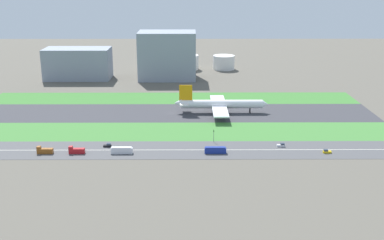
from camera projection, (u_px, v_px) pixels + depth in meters
ground_plane at (172, 113)px, 328.21m from camera, size 800.00×800.00×0.00m
runway at (172, 113)px, 328.20m from camera, size 280.00×46.00×0.10m
grass_median_north at (174, 98)px, 367.39m from camera, size 280.00×36.00×0.10m
grass_median_south at (169, 131)px, 289.01m from camera, size 280.00×36.00×0.10m
highway at (167, 150)px, 258.42m from camera, size 280.00×28.00×0.10m
highway_centerline at (167, 150)px, 258.40m from camera, size 266.00×0.50×0.01m
airliner at (219, 104)px, 326.54m from camera, size 65.00×56.00×19.70m
car_2 at (108, 145)px, 262.78m from camera, size 4.40×1.80×2.00m
bus_1 at (215, 150)px, 253.25m from camera, size 11.60×2.50×3.50m
truck_0 at (45, 151)px, 252.84m from camera, size 8.40×2.50×4.00m
bus_0 at (122, 150)px, 253.00m from camera, size 11.60×2.50×3.50m
car_1 at (327, 151)px, 253.81m from camera, size 4.40×1.80×2.00m
truck_1 at (76, 151)px, 252.93m from camera, size 8.40×2.50×4.00m
car_0 at (281, 145)px, 263.25m from camera, size 4.40×1.80×2.00m
traffic_light at (214, 135)px, 269.72m from camera, size 0.36×0.50×7.20m
terminal_building at (78, 64)px, 432.60m from camera, size 59.37×28.59×28.16m
hangar_building at (167, 55)px, 430.80m from camera, size 51.79×34.10×43.14m
fuel_tank_west at (156, 62)px, 477.77m from camera, size 23.53×23.53×15.78m
fuel_tank_centre at (186, 62)px, 478.10m from camera, size 25.98×25.98×14.54m
fuel_tank_east at (224, 62)px, 478.35m from camera, size 21.79×21.79×14.09m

